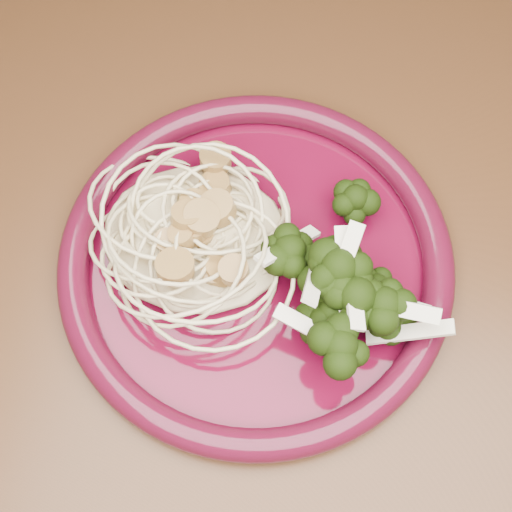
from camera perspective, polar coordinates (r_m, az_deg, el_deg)
name	(u,v)px	position (r m, az deg, el deg)	size (l,w,h in m)	color
dining_table	(284,307)	(0.64, 2.29, -4.10)	(1.20, 0.80, 0.75)	#472814
dinner_plate	(256,261)	(0.54, 0.00, -0.40)	(0.34, 0.34, 0.02)	#48051A
spaghetti_pile	(195,231)	(0.54, -4.90, 1.97)	(0.14, 0.13, 0.03)	beige
scallop_cluster	(191,207)	(0.50, -5.24, 3.90)	(0.13, 0.13, 0.04)	#A27A3C
broccoli_pile	(334,278)	(0.51, 6.29, -1.79)	(0.09, 0.15, 0.05)	black
onion_garnish	(339,260)	(0.48, 6.67, -0.32)	(0.06, 0.10, 0.06)	silver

